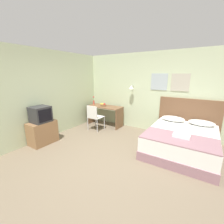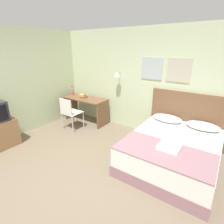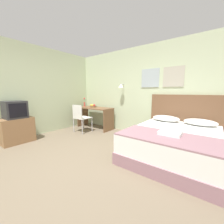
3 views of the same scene
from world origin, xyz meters
TOP-DOWN VIEW (x-y plane):
  - ground_plane at (0.00, 0.00)m, footprint 24.00×24.00m
  - wall_back at (0.01, 2.57)m, footprint 5.53×0.31m
  - bed at (1.30, 1.50)m, footprint 1.59×1.96m
  - headboard at (1.30, 2.51)m, footprint 1.71×0.06m
  - pillow_left at (0.93, 2.24)m, footprint 0.67×0.37m
  - pillow_right at (1.68, 2.24)m, footprint 0.67×0.37m
  - throw_blanket at (1.30, 0.94)m, footprint 1.55×0.78m
  - folded_towel_near_foot at (1.35, 1.07)m, footprint 0.35×0.31m
  - desk at (-1.52, 2.15)m, footprint 1.33×0.58m
  - desk_chair at (-1.50, 1.47)m, footprint 0.46×0.46m
  - fruit_bowl at (-1.59, 2.14)m, footprint 0.26×0.24m
  - flower_vase at (-2.08, 2.17)m, footprint 0.06×0.06m

SIDE VIEW (x-z plane):
  - ground_plane at x=0.00m, z-range 0.00..0.00m
  - bed at x=1.30m, z-range 0.00..0.56m
  - desk at x=-1.52m, z-range 0.16..0.91m
  - desk_chair at x=-1.50m, z-range 0.09..0.99m
  - throw_blanket at x=1.30m, z-range 0.56..0.58m
  - folded_towel_near_foot at x=1.35m, z-range 0.58..0.64m
  - headboard at x=1.30m, z-range 0.00..1.24m
  - pillow_left at x=0.93m, z-range 0.56..0.71m
  - pillow_right at x=1.68m, z-range 0.56..0.71m
  - fruit_bowl at x=-1.59m, z-range 0.74..0.85m
  - flower_vase at x=-2.08m, z-range 0.72..1.05m
  - wall_back at x=0.01m, z-range 0.01..2.66m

